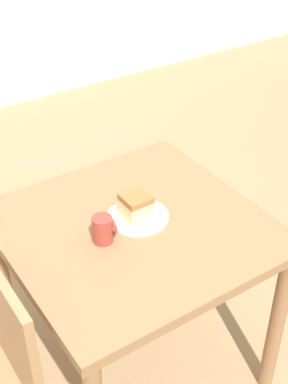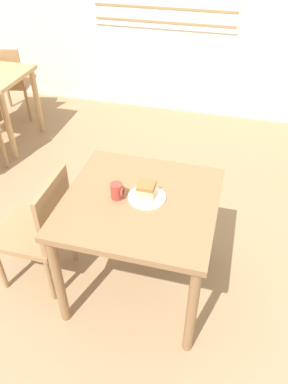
{
  "view_description": "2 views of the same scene",
  "coord_description": "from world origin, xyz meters",
  "px_view_note": "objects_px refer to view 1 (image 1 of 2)",
  "views": [
    {
      "loc": [
        -0.81,
        -1.01,
        1.95
      ],
      "look_at": [
        0.06,
        0.3,
        0.86
      ],
      "focal_mm": 50.0,
      "sensor_mm": 36.0,
      "label": 1
    },
    {
      "loc": [
        0.44,
        -1.35,
        2.15
      ],
      "look_at": [
        0.01,
        0.29,
        0.8
      ],
      "focal_mm": 35.0,
      "sensor_mm": 36.0,
      "label": 2
    }
  ],
  "objects_px": {
    "dining_table_near": "(134,249)",
    "plate": "(138,216)",
    "coffee_mug": "(103,229)",
    "cake_slice": "(136,205)"
  },
  "relations": [
    {
      "from": "dining_table_near",
      "to": "cake_slice",
      "type": "height_order",
      "value": "cake_slice"
    },
    {
      "from": "dining_table_near",
      "to": "plate",
      "type": "distance_m",
      "value": 0.13
    },
    {
      "from": "dining_table_near",
      "to": "coffee_mug",
      "type": "xyz_separation_m",
      "value": [
        -0.13,
        -0.02,
        0.17
      ]
    },
    {
      "from": "plate",
      "to": "coffee_mug",
      "type": "height_order",
      "value": "coffee_mug"
    },
    {
      "from": "dining_table_near",
      "to": "cake_slice",
      "type": "relative_size",
      "value": 9.13
    },
    {
      "from": "dining_table_near",
      "to": "plate",
      "type": "bearing_deg",
      "value": 36.95
    },
    {
      "from": "dining_table_near",
      "to": "plate",
      "type": "height_order",
      "value": "plate"
    },
    {
      "from": "coffee_mug",
      "to": "cake_slice",
      "type": "bearing_deg",
      "value": 15.96
    },
    {
      "from": "cake_slice",
      "to": "coffee_mug",
      "type": "xyz_separation_m",
      "value": [
        -0.16,
        -0.05,
        -0.01
      ]
    },
    {
      "from": "dining_table_near",
      "to": "coffee_mug",
      "type": "distance_m",
      "value": 0.21
    }
  ]
}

